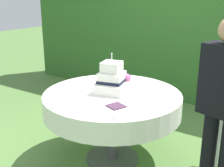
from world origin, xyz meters
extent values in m
plane|color=#547A3D|center=(0.00, 0.00, 0.00)|extent=(20.00, 20.00, 0.00)
cube|color=#336628|center=(0.00, 2.30, 1.24)|extent=(6.23, 0.52, 2.48)
cylinder|color=#4C4C51|center=(0.00, 0.00, 0.01)|extent=(0.57, 0.57, 0.02)
cylinder|color=#4C4C51|center=(0.00, 0.00, 0.37)|extent=(0.11, 0.11, 0.73)
cylinder|color=olive|center=(0.00, 0.00, 0.74)|extent=(1.39, 1.39, 0.03)
cylinder|color=white|center=(0.00, 0.00, 0.65)|extent=(1.42, 1.42, 0.21)
cube|color=white|center=(-0.02, 0.02, 0.81)|extent=(0.36, 0.36, 0.11)
cube|color=white|center=(-0.02, 0.02, 0.92)|extent=(0.29, 0.29, 0.11)
cube|color=black|center=(-0.02, 0.02, 0.89)|extent=(0.30, 0.30, 0.03)
cube|color=white|center=(-0.02, 0.02, 1.03)|extent=(0.22, 0.22, 0.11)
sphere|color=#C6599E|center=(0.07, 0.16, 0.90)|extent=(0.09, 0.09, 0.09)
cylinder|color=silver|center=(-0.02, 0.02, 1.13)|extent=(0.01, 0.01, 0.09)
cylinder|color=white|center=(-0.52, -0.02, 0.77)|extent=(0.12, 0.12, 0.01)
cylinder|color=white|center=(-0.24, 0.37, 0.77)|extent=(0.12, 0.12, 0.01)
cylinder|color=white|center=(0.37, -0.45, 0.77)|extent=(0.14, 0.14, 0.01)
cylinder|color=white|center=(0.10, 0.58, 0.77)|extent=(0.14, 0.14, 0.01)
cube|color=#4C2D47|center=(0.23, -0.29, 0.77)|extent=(0.19, 0.19, 0.01)
cylinder|color=white|center=(0.97, 0.50, 0.23)|extent=(0.03, 0.03, 0.45)
cylinder|color=white|center=(1.05, 0.19, 0.23)|extent=(0.03, 0.03, 0.45)
cylinder|color=black|center=(1.05, -0.15, 0.42)|extent=(0.12, 0.12, 0.85)
camera|label=1|loc=(1.56, -2.38, 1.77)|focal=47.06mm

